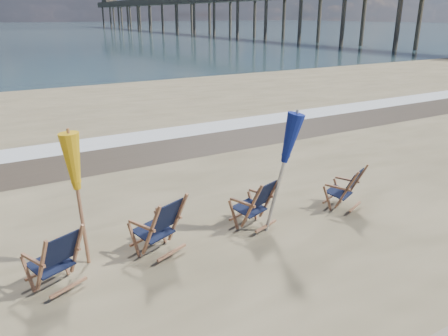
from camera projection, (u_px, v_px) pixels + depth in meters
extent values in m
cube|color=silver|center=(126.00, 139.00, 13.62)|extent=(200.00, 1.40, 0.01)
cube|color=#42362A|center=(143.00, 151.00, 12.40)|extent=(200.00, 2.60, 0.00)
cylinder|color=#A36A49|center=(80.00, 202.00, 6.50)|extent=(0.06, 0.06, 2.08)
cone|color=yellow|center=(75.00, 166.00, 6.31)|extent=(0.30, 0.30, 0.85)
cylinder|color=#A5A5AD|center=(280.00, 174.00, 7.49)|extent=(0.06, 0.06, 2.16)
cone|color=navy|center=(281.00, 140.00, 7.29)|extent=(0.30, 0.30, 0.85)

